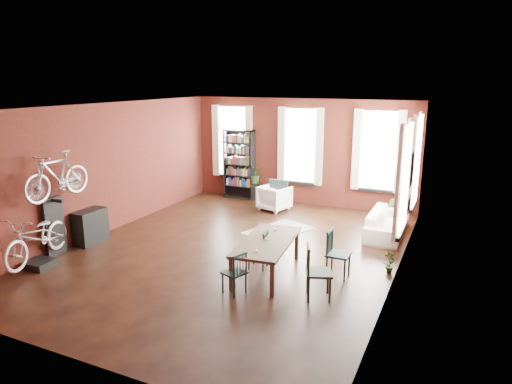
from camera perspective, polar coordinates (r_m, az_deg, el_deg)
The scene contains 19 objects.
room at distance 10.18m, azimuth -0.24°, elevation 4.80°, with size 9.00×9.04×3.22m.
dining_table at distance 9.08m, azimuth 1.36°, elevation -8.12°, with size 0.92×2.02×0.69m, color #4C3A2D.
dining_chair_a at distance 8.28m, azimuth -2.75°, elevation -10.01°, with size 0.36×0.36×0.79m, color #183435.
dining_chair_b at distance 9.31m, azimuth 0.27°, elevation -7.21°, with size 0.36×0.36×0.79m, color black.
dining_chair_c at distance 8.13m, azimuth 7.87°, elevation -9.92°, with size 0.45×0.45×0.97m, color black.
dining_chair_d at distance 9.03m, azimuth 10.28°, elevation -7.65°, with size 0.43×0.43×0.94m, color #173332.
bookshelf at distance 14.59m, azimuth -2.12°, elevation 3.47°, with size 1.00×0.32×2.20m, color black.
white_armchair at distance 13.36m, azimuth 2.33°, elevation -0.60°, with size 0.78×0.73×0.80m, color white.
cream_sofa at distance 11.69m, azimuth 16.13°, elevation -3.26°, with size 2.08×0.61×0.81m, color beige.
striped_rug at distance 11.66m, azimuth 2.80°, elevation -4.82°, with size 1.06×1.69×0.01m, color black.
bike_trainer at distance 10.44m, azimuth -25.40°, elevation -8.12°, with size 0.50×0.50×0.15m, color black.
bike_wall_rack at distance 10.81m, azimuth -23.90°, elevation -3.98°, with size 0.16×0.60×1.30m, color black.
console_table at distance 11.38m, azimuth -20.00°, elevation -4.07°, with size 0.40×0.80×0.80m, color black.
plant_stand at distance 14.52m, azimuth -0.03°, elevation 0.07°, with size 0.27×0.27×0.54m, color black.
plant_by_sofa at distance 12.76m, azimuth 16.28°, elevation -2.98°, with size 0.40×0.72×0.32m, color #315C25.
plant_small at distance 9.57m, azimuth 16.28°, elevation -9.22°, with size 0.24×0.46×0.17m, color #325823.
bicycle_floor at distance 10.17m, azimuth -25.93°, elevation -2.71°, with size 0.66×0.99×1.88m, color beige.
bicycle_hung at distance 10.29m, azimuth -23.78°, elevation 3.69°, with size 0.47×1.00×1.66m, color #A5A8AD.
plant_on_stand at distance 14.42m, azimuth -0.10°, elevation 2.00°, with size 0.52×0.58×0.45m, color #2E5020.
Camera 1 is at (4.50, -8.49, 3.76)m, focal length 32.00 mm.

